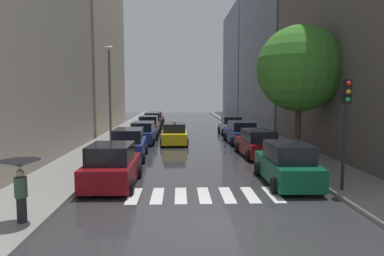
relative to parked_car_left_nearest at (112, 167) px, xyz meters
The scene contains 22 objects.
ground_plane 19.69m from the parked_car_left_nearest, 78.84° to the left, with size 28.00×72.00×0.04m, color #2F2F31.
sidewalk_left 19.50m from the parked_car_left_nearest, 97.95° to the left, with size 3.00×72.00×0.15m, color gray.
sidewalk_right 21.89m from the parked_car_left_nearest, 61.90° to the left, with size 3.00×72.00×0.15m, color gray.
crosswalk_stripes 4.17m from the parked_car_left_nearest, 21.43° to the right, with size 5.85×2.20×0.01m.
building_left_mid 25.82m from the parked_car_left_nearest, 106.99° to the left, with size 6.00×16.23×17.24m, color #B2A38C.
building_right_mid 33.22m from the parked_car_left_nearest, 62.45° to the left, with size 6.00×20.41×19.40m, color slate.
building_right_far 51.61m from the parked_car_left_nearest, 73.10° to the left, with size 6.00×18.70×18.32m, color slate.
parked_car_left_nearest is the anchor object (origin of this frame).
parked_car_left_second 6.31m from the parked_car_left_nearest, 91.56° to the left, with size 2.22×4.67×1.82m.
parked_car_left_third 12.97m from the parked_car_left_nearest, 89.87° to the left, with size 2.07×4.71×1.68m.
parked_car_left_fourth 18.18m from the parked_car_left_nearest, 89.97° to the left, with size 2.04×4.41×1.81m.
parked_car_left_fifth 24.28m from the parked_car_left_nearest, 90.28° to the left, with size 2.17×4.07×1.76m.
parked_car_left_sixth 29.98m from the parked_car_left_nearest, 90.34° to the left, with size 2.17×4.62×1.55m.
parked_car_right_nearest 7.52m from the parked_car_left_nearest, ahead, with size 2.07×4.70×1.81m.
parked_car_right_second 10.38m from the parked_car_left_nearest, 41.80° to the left, with size 2.28×4.86×1.67m.
parked_car_right_third 14.84m from the parked_car_left_nearest, 58.72° to the left, with size 2.30×4.78×1.72m.
parked_car_right_fourth 20.27m from the parked_car_left_nearest, 67.45° to the left, with size 2.16×4.08×1.71m.
taxi_midroad 12.74m from the parked_car_left_nearest, 78.78° to the left, with size 2.10×4.69×1.81m.
pedestrian_foreground 4.95m from the parked_car_left_nearest, 111.41° to the right, with size 1.18×1.18×1.85m.
street_tree_right 12.97m from the parked_car_left_nearest, 33.22° to the left, with size 5.21×5.21×7.87m.
traffic_light_right_corner 9.68m from the parked_car_left_nearest, ahead, with size 0.30×0.42×4.30m.
lamp_post_left 9.66m from the parked_car_left_nearest, 101.05° to the left, with size 0.60×0.28×6.85m.
Camera 1 is at (-0.94, -10.18, 3.96)m, focal length 33.25 mm.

